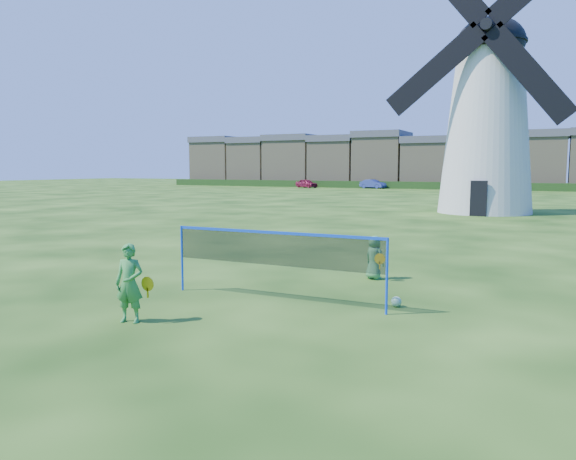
% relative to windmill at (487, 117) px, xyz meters
% --- Properties ---
extents(ground, '(220.00, 220.00, 0.00)m').
position_rel_windmill_xyz_m(ground, '(-1.44, -27.02, -6.18)').
color(ground, black).
rests_on(ground, ground).
extents(windmill, '(12.06, 5.88, 17.38)m').
position_rel_windmill_xyz_m(windmill, '(0.00, 0.00, 0.00)').
color(windmill, silver).
rests_on(windmill, ground).
extents(badminton_net, '(5.05, 0.05, 1.55)m').
position_rel_windmill_xyz_m(badminton_net, '(-1.20, -27.24, -5.04)').
color(badminton_net, blue).
rests_on(badminton_net, ground).
extents(player_girl, '(0.73, 0.49, 1.50)m').
position_rel_windmill_xyz_m(player_girl, '(-2.90, -29.92, -5.43)').
color(player_girl, '#378B3E').
rests_on(player_girl, ground).
extents(player_boy, '(0.69, 0.56, 1.15)m').
position_rel_windmill_xyz_m(player_boy, '(0.02, -23.94, -5.61)').
color(player_boy, '#4D9F56').
rests_on(player_boy, ground).
extents(play_ball, '(0.22, 0.22, 0.22)m').
position_rel_windmill_xyz_m(play_ball, '(1.32, -26.55, -6.07)').
color(play_ball, green).
rests_on(play_ball, ground).
extents(terraced_houses, '(65.45, 8.40, 8.40)m').
position_rel_windmill_xyz_m(terraced_houses, '(-21.20, 44.98, -2.15)').
color(terraced_houses, tan).
rests_on(terraced_houses, ground).
extents(hedge, '(62.00, 0.80, 1.00)m').
position_rel_windmill_xyz_m(hedge, '(-23.44, 38.98, -5.68)').
color(hedge, '#193814').
rests_on(hedge, ground).
extents(car_left, '(3.99, 2.83, 1.26)m').
position_rel_windmill_xyz_m(car_left, '(-29.12, 36.62, -5.55)').
color(car_left, maroon).
rests_on(car_left, ground).
extents(car_right, '(4.07, 2.43, 1.27)m').
position_rel_windmill_xyz_m(car_right, '(-19.46, 38.25, -5.55)').
color(car_right, navy).
rests_on(car_right, ground).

